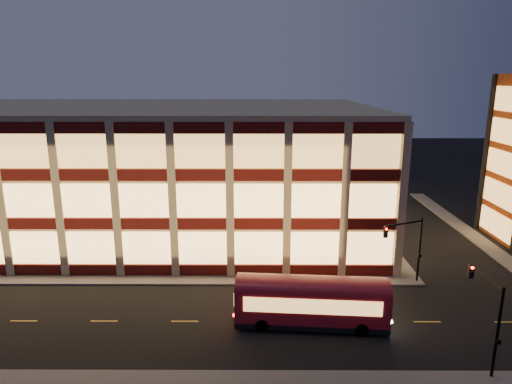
{
  "coord_description": "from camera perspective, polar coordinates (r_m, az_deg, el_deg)",
  "views": [
    {
      "loc": [
        9.43,
        -36.46,
        17.58
      ],
      "look_at": [
        9.24,
        8.0,
        6.41
      ],
      "focal_mm": 32.0,
      "sensor_mm": 36.0,
      "label": 1
    }
  ],
  "objects": [
    {
      "name": "ground",
      "position": [
        41.56,
        -13.16,
        -11.32
      ],
      "size": [
        200.0,
        200.0,
        0.0
      ],
      "primitive_type": "plane",
      "color": "black",
      "rests_on": "ground"
    },
    {
      "name": "sidewalk_office_south",
      "position": [
        43.17,
        -16.8,
        -10.46
      ],
      "size": [
        54.0,
        2.0,
        0.15
      ],
      "primitive_type": "cube",
      "color": "#514F4C",
      "rests_on": "ground"
    },
    {
      "name": "sidewalk_office_east",
      "position": [
        57.86,
        13.83,
        -3.93
      ],
      "size": [
        2.0,
        30.0,
        0.15
      ],
      "primitive_type": "cube",
      "color": "#514F4C",
      "rests_on": "ground"
    },
    {
      "name": "sidewalk_tower_west",
      "position": [
        61.38,
        23.88,
        -3.71
      ],
      "size": [
        2.0,
        30.0,
        0.15
      ],
      "primitive_type": "cube",
      "color": "#514F4C",
      "rests_on": "ground"
    },
    {
      "name": "sidewalk_near",
      "position": [
        30.75,
        -19.03,
        -21.46
      ],
      "size": [
        100.0,
        2.0,
        0.15
      ],
      "primitive_type": "cube",
      "color": "#514F4C",
      "rests_on": "ground"
    },
    {
      "name": "office_building",
      "position": [
        55.74,
        -12.57,
        3.08
      ],
      "size": [
        50.45,
        30.45,
        14.5
      ],
      "color": "tan",
      "rests_on": "ground"
    },
    {
      "name": "traffic_signal_far",
      "position": [
        41.12,
        18.43,
        -5.77
      ],
      "size": [
        3.79,
        1.87,
        6.0
      ],
      "color": "black",
      "rests_on": "ground"
    },
    {
      "name": "traffic_signal_near",
      "position": [
        32.02,
        26.96,
        -12.38
      ],
      "size": [
        0.32,
        4.45,
        6.0
      ],
      "color": "black",
      "rests_on": "ground"
    },
    {
      "name": "trolley_bus",
      "position": [
        34.05,
        6.94,
        -13.14
      ],
      "size": [
        11.1,
        3.57,
        3.7
      ],
      "rotation": [
        0.0,
        0.0,
        -0.08
      ],
      "color": "maroon",
      "rests_on": "ground"
    }
  ]
}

